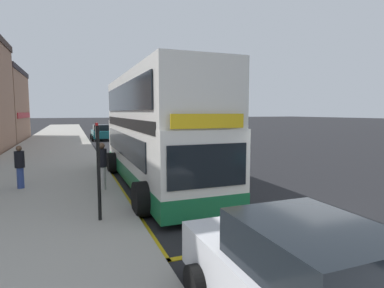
{
  "coord_description": "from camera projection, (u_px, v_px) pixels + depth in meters",
  "views": [
    {
      "loc": [
        -5.59,
        -5.83,
        2.94
      ],
      "look_at": [
        -0.51,
        7.27,
        1.49
      ],
      "focal_mm": 29.1,
      "sensor_mm": 36.0,
      "label": 1
    }
  ],
  "objects": [
    {
      "name": "parked_car_navy_across",
      "position": [
        191.0,
        135.0,
        28.67
      ],
      "size": [
        2.09,
        4.2,
        1.62
      ],
      "rotation": [
        0.0,
        0.0,
        -0.0
      ],
      "color": "navy",
      "rests_on": "ground"
    },
    {
      "name": "bus_bay_markings",
      "position": [
        155.0,
        184.0,
        12.7
      ],
      "size": [
        3.05,
        13.11,
        0.01
      ],
      "color": "gold",
      "rests_on": "ground"
    },
    {
      "name": "pavement_near",
      "position": [
        59.0,
        138.0,
        34.87
      ],
      "size": [
        6.0,
        76.0,
        0.14
      ],
      "primitive_type": "cube",
      "color": "#A39E93",
      "rests_on": "ground"
    },
    {
      "name": "parked_car_white_ahead",
      "position": [
        306.0,
        286.0,
        3.85
      ],
      "size": [
        2.09,
        4.2,
        1.62
      ],
      "rotation": [
        0.0,
        0.0,
        -0.03
      ],
      "color": "silver",
      "rests_on": "ground"
    },
    {
      "name": "ground_plane",
      "position": [
        122.0,
        137.0,
        37.39
      ],
      "size": [
        260.0,
        260.0,
        0.0
      ],
      "primitive_type": "plane",
      "color": "black"
    },
    {
      "name": "parked_car_teal_kerbside",
      "position": [
        101.0,
        133.0,
        32.55
      ],
      "size": [
        2.09,
        4.2,
        1.62
      ],
      "rotation": [
        0.0,
        0.0,
        3.17
      ],
      "color": "#196066",
      "rests_on": "ground"
    },
    {
      "name": "pedestrian_further_back",
      "position": [
        20.0,
        165.0,
        11.4
      ],
      "size": [
        0.34,
        0.34,
        1.58
      ],
      "color": "#33478C",
      "rests_on": "pavement_near"
    },
    {
      "name": "bus_stop_sign",
      "position": [
        98.0,
        162.0,
        8.03
      ],
      "size": [
        0.09,
        0.51,
        2.52
      ],
      "color": "black",
      "rests_on": "pavement_near"
    },
    {
      "name": "double_decker_bus",
      "position": [
        155.0,
        134.0,
        12.6
      ],
      "size": [
        3.18,
        10.62,
        4.4
      ],
      "color": "white",
      "rests_on": "ground"
    },
    {
      "name": "pedestrian_waiting_near_sign",
      "position": [
        102.0,
        164.0,
        11.22
      ],
      "size": [
        0.34,
        0.34,
        1.71
      ],
      "color": "#B7B2AD",
      "rests_on": "pavement_near"
    }
  ]
}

